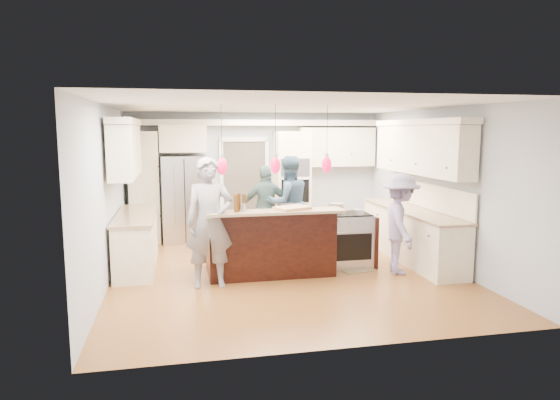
{
  "coord_description": "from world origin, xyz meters",
  "views": [
    {
      "loc": [
        -1.72,
        -7.83,
        2.32
      ],
      "look_at": [
        0.0,
        0.35,
        1.15
      ],
      "focal_mm": 32.0,
      "sensor_mm": 36.0,
      "label": 1
    }
  ],
  "objects_px": {
    "refrigerator": "(185,199)",
    "kitchen_island": "(269,243)",
    "person_far_left": "(288,203)",
    "island_range": "(348,240)",
    "person_bar_end": "(209,223)"
  },
  "relations": [
    {
      "from": "person_far_left",
      "to": "island_range",
      "type": "bearing_deg",
      "value": 108.85
    },
    {
      "from": "refrigerator",
      "to": "person_far_left",
      "type": "bearing_deg",
      "value": -30.86
    },
    {
      "from": "refrigerator",
      "to": "person_bar_end",
      "type": "bearing_deg",
      "value": -84.59
    },
    {
      "from": "kitchen_island",
      "to": "person_far_left",
      "type": "relative_size",
      "value": 1.14
    },
    {
      "from": "island_range",
      "to": "person_far_left",
      "type": "relative_size",
      "value": 0.5
    },
    {
      "from": "refrigerator",
      "to": "kitchen_island",
      "type": "relative_size",
      "value": 0.86
    },
    {
      "from": "person_bar_end",
      "to": "person_far_left",
      "type": "height_order",
      "value": "person_bar_end"
    },
    {
      "from": "kitchen_island",
      "to": "person_bar_end",
      "type": "bearing_deg",
      "value": -148.98
    },
    {
      "from": "refrigerator",
      "to": "person_far_left",
      "type": "height_order",
      "value": "person_far_left"
    },
    {
      "from": "kitchen_island",
      "to": "island_range",
      "type": "xyz_separation_m",
      "value": [
        1.41,
        0.08,
        -0.03
      ]
    },
    {
      "from": "kitchen_island",
      "to": "refrigerator",
      "type": "bearing_deg",
      "value": 116.89
    },
    {
      "from": "refrigerator",
      "to": "kitchen_island",
      "type": "xyz_separation_m",
      "value": [
        1.3,
        -2.57,
        -0.41
      ]
    },
    {
      "from": "kitchen_island",
      "to": "person_bar_end",
      "type": "distance_m",
      "value": 1.26
    },
    {
      "from": "island_range",
      "to": "person_bar_end",
      "type": "bearing_deg",
      "value": -164.28
    },
    {
      "from": "refrigerator",
      "to": "kitchen_island",
      "type": "bearing_deg",
      "value": -63.11
    }
  ]
}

